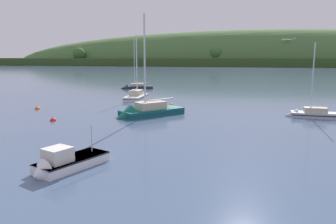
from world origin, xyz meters
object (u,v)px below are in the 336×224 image
at_px(sailboat_outer_reach, 310,116).
at_px(fishing_boat_moored, 65,164).
at_px(mooring_buoy_foreground, 171,105).
at_px(dockside_crane, 293,53).
at_px(mooring_buoy_midchannel, 37,109).
at_px(sailboat_near_mooring, 135,88).
at_px(sailboat_far_left, 145,114).
at_px(mooring_buoy_off_fishing_boat, 53,121).
at_px(sailboat_midwater_white, 137,97).

xyz_separation_m(sailboat_outer_reach, fishing_boat_moored, (-19.42, -20.73, 0.15)).
bearing_deg(mooring_buoy_foreground, dockside_crane, 73.84).
distance_m(dockside_crane, mooring_buoy_midchannel, 214.26).
bearing_deg(sailboat_outer_reach, mooring_buoy_midchannel, 4.72).
xyz_separation_m(sailboat_outer_reach, mooring_buoy_foreground, (-17.11, 6.81, -0.20)).
distance_m(sailboat_near_mooring, sailboat_outer_reach, 40.78).
bearing_deg(mooring_buoy_foreground, fishing_boat_moored, -94.81).
height_order(dockside_crane, sailboat_far_left, dockside_crane).
bearing_deg(mooring_buoy_off_fishing_boat, sailboat_far_left, 26.30).
distance_m(fishing_boat_moored, mooring_buoy_off_fishing_boat, 16.44).
bearing_deg(fishing_boat_moored, dockside_crane, -169.24).
relative_size(fishing_boat_moored, mooring_buoy_midchannel, 6.82).
bearing_deg(sailboat_far_left, mooring_buoy_foreground, -146.02).
relative_size(dockside_crane, sailboat_near_mooring, 1.70).
bearing_deg(sailboat_outer_reach, dockside_crane, -95.64).
xyz_separation_m(sailboat_near_mooring, sailboat_outer_reach, (28.48, -29.18, -0.00)).
bearing_deg(sailboat_far_left, sailboat_midwater_white, -117.44).
distance_m(sailboat_midwater_white, sailboat_outer_reach, 26.80).
bearing_deg(dockside_crane, sailboat_far_left, 47.04).
distance_m(sailboat_midwater_white, fishing_boat_moored, 33.71).
relative_size(sailboat_far_left, mooring_buoy_midchannel, 16.79).
distance_m(dockside_crane, sailboat_midwater_white, 199.21).
xyz_separation_m(dockside_crane, sailboat_near_mooring, (-67.78, -172.33, -9.32)).
xyz_separation_m(dockside_crane, mooring_buoy_off_fishing_boat, (-67.19, -208.15, -9.52)).
relative_size(dockside_crane, sailboat_outer_reach, 2.15).
bearing_deg(mooring_buoy_off_fishing_boat, dockside_crane, 72.11).
xyz_separation_m(sailboat_near_mooring, fishing_boat_moored, (9.06, -49.91, 0.15)).
height_order(sailboat_midwater_white, mooring_buoy_off_fishing_boat, sailboat_midwater_white).
relative_size(dockside_crane, sailboat_far_left, 1.53).
bearing_deg(sailboat_outer_reach, sailboat_near_mooring, -40.30).
bearing_deg(sailboat_far_left, dockside_crane, -151.14).
bearing_deg(mooring_buoy_midchannel, sailboat_near_mooring, 79.20).
relative_size(mooring_buoy_midchannel, mooring_buoy_off_fishing_boat, 1.03).
distance_m(sailboat_near_mooring, mooring_buoy_midchannel, 29.30).
relative_size(sailboat_outer_reach, mooring_buoy_midchannel, 11.92).
distance_m(sailboat_outer_reach, fishing_boat_moored, 28.41).
height_order(sailboat_far_left, mooring_buoy_foreground, sailboat_far_left).
bearing_deg(fishing_boat_moored, sailboat_outer_reach, 162.43).
xyz_separation_m(dockside_crane, mooring_buoy_foreground, (-56.41, -194.71, -9.52)).
bearing_deg(sailboat_midwater_white, sailboat_far_left, -161.05).
xyz_separation_m(sailboat_outer_reach, mooring_buoy_off_fishing_boat, (-27.89, -6.64, -0.20)).
bearing_deg(mooring_buoy_midchannel, mooring_buoy_foreground, 20.79).
bearing_deg(sailboat_outer_reach, mooring_buoy_foreground, -16.30).
height_order(sailboat_near_mooring, sailboat_midwater_white, sailboat_near_mooring).
distance_m(mooring_buoy_foreground, mooring_buoy_off_fishing_boat, 17.23).
height_order(mooring_buoy_foreground, mooring_buoy_off_fishing_boat, mooring_buoy_off_fishing_boat).
relative_size(sailboat_midwater_white, sailboat_outer_reach, 1.24).
height_order(sailboat_midwater_white, mooring_buoy_midchannel, sailboat_midwater_white).
distance_m(sailboat_far_left, fishing_boat_moored, 18.58).
bearing_deg(dockside_crane, mooring_buoy_off_fishing_boat, 45.07).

